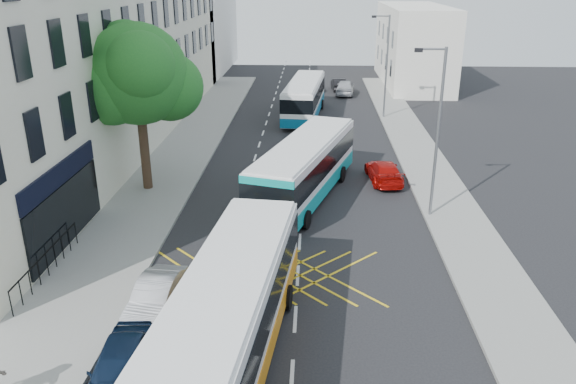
# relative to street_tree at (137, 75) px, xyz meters

# --- Properties ---
(ground) EXTENTS (120.00, 120.00, 0.00)m
(ground) POSITION_rel_street_tree_xyz_m (8.51, -14.97, -6.29)
(ground) COLOR black
(ground) RESTS_ON ground
(pavement_left) EXTENTS (5.00, 70.00, 0.15)m
(pavement_left) POSITION_rel_street_tree_xyz_m (0.01, 0.03, -6.22)
(pavement_left) COLOR gray
(pavement_left) RESTS_ON ground
(pavement_right) EXTENTS (3.00, 70.00, 0.15)m
(pavement_right) POSITION_rel_street_tree_xyz_m (16.01, 0.03, -6.22)
(pavement_right) COLOR gray
(pavement_right) RESTS_ON ground
(terrace_main) EXTENTS (8.30, 45.00, 13.50)m
(terrace_main) POSITION_rel_street_tree_xyz_m (-5.49, 9.52, 0.46)
(terrace_main) COLOR beige
(terrace_main) RESTS_ON ground
(terrace_far) EXTENTS (8.00, 20.00, 10.00)m
(terrace_far) POSITION_rel_street_tree_xyz_m (-5.49, 40.03, -1.29)
(terrace_far) COLOR silver
(terrace_far) RESTS_ON ground
(building_right) EXTENTS (6.00, 18.00, 8.00)m
(building_right) POSITION_rel_street_tree_xyz_m (19.51, 33.03, -2.29)
(building_right) COLOR silver
(building_right) RESTS_ON ground
(street_tree) EXTENTS (6.30, 5.70, 8.80)m
(street_tree) POSITION_rel_street_tree_xyz_m (0.00, 0.00, 0.00)
(street_tree) COLOR #382619
(street_tree) RESTS_ON pavement_left
(lamp_near) EXTENTS (1.45, 0.15, 8.00)m
(lamp_near) POSITION_rel_street_tree_xyz_m (14.71, -2.97, -1.68)
(lamp_near) COLOR slate
(lamp_near) RESTS_ON pavement_right
(lamp_far) EXTENTS (1.45, 0.15, 8.00)m
(lamp_far) POSITION_rel_street_tree_xyz_m (14.71, 17.03, -1.68)
(lamp_far) COLOR slate
(lamp_far) RESTS_ON pavement_right
(railings) EXTENTS (0.08, 5.60, 1.14)m
(railings) POSITION_rel_street_tree_xyz_m (-1.19, -9.67, -5.57)
(railings) COLOR black
(railings) RESTS_ON pavement_left
(bus_near) EXTENTS (3.72, 11.40, 3.15)m
(bus_near) POSITION_rel_street_tree_xyz_m (6.63, -14.25, -4.63)
(bus_near) COLOR silver
(bus_near) RESTS_ON ground
(bus_mid) EXTENTS (5.65, 11.34, 3.11)m
(bus_mid) POSITION_rel_street_tree_xyz_m (8.63, -0.69, -4.65)
(bus_mid) COLOR silver
(bus_mid) RESTS_ON ground
(bus_far) EXTENTS (3.47, 10.82, 2.99)m
(bus_far) POSITION_rel_street_tree_xyz_m (8.29, 17.28, -4.72)
(bus_far) COLOR silver
(bus_far) RESTS_ON ground
(parked_car_blue) EXTENTS (1.81, 3.98, 1.33)m
(parked_car_blue) POSITION_rel_street_tree_xyz_m (3.61, -15.57, -5.63)
(parked_car_blue) COLOR #0C1A31
(parked_car_blue) RESTS_ON ground
(parked_car_silver) EXTENTS (1.58, 3.81, 1.22)m
(parked_car_silver) POSITION_rel_street_tree_xyz_m (3.61, -11.71, -5.68)
(parked_car_silver) COLOR #9C9EA3
(parked_car_silver) RESTS_ON ground
(red_hatchback) EXTENTS (2.06, 4.28, 1.20)m
(red_hatchback) POSITION_rel_street_tree_xyz_m (13.12, 2.00, -5.69)
(red_hatchback) COLOR #AB0B07
(red_hatchback) RESTS_ON ground
(distant_car_grey) EXTENTS (2.75, 4.95, 1.31)m
(distant_car_grey) POSITION_rel_street_tree_xyz_m (8.55, 28.62, -5.64)
(distant_car_grey) COLOR #414449
(distant_car_grey) RESTS_ON ground
(distant_car_silver) EXTENTS (2.10, 4.35, 1.43)m
(distant_car_silver) POSITION_rel_street_tree_xyz_m (12.12, 26.49, -5.58)
(distant_car_silver) COLOR #B2B4BB
(distant_car_silver) RESTS_ON ground
(distant_car_dark) EXTENTS (1.56, 3.74, 1.20)m
(distant_car_dark) POSITION_rel_street_tree_xyz_m (11.57, 28.71, -5.69)
(distant_car_dark) COLOR black
(distant_car_dark) RESTS_ON ground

